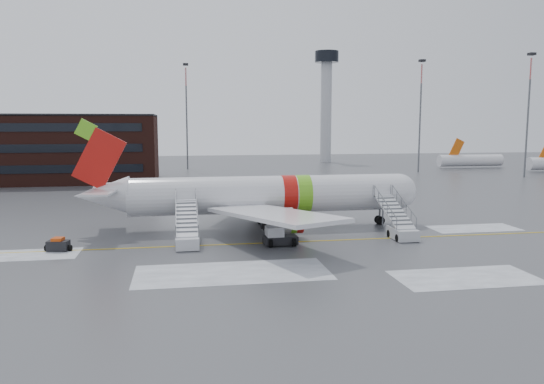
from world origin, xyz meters
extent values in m
plane|color=#494C4F|center=(0.00, 0.00, 0.00)|extent=(260.00, 260.00, 0.00)
cylinder|color=silver|center=(-0.74, 5.75, 3.50)|extent=(28.00, 3.80, 3.80)
sphere|color=silver|center=(13.26, 5.75, 3.50)|extent=(3.80, 3.80, 3.80)
cube|color=black|center=(14.31, 5.75, 4.00)|extent=(1.09, 1.60, 0.97)
cone|color=silver|center=(-17.14, 5.75, 3.75)|extent=(5.20, 3.72, 3.72)
cube|color=#B7130E|center=(-17.24, 5.75, 7.30)|extent=(5.27, 0.30, 6.09)
cube|color=#69C11E|center=(-18.34, 5.75, 10.10)|extent=(2.16, 0.26, 2.16)
cube|color=silver|center=(-16.94, 8.35, 4.40)|extent=(3.07, 4.85, 0.18)
cube|color=silver|center=(-16.94, 3.15, 4.40)|extent=(3.07, 4.85, 0.18)
cube|color=silver|center=(-1.74, 14.25, 2.90)|extent=(10.72, 15.97, 1.13)
cube|color=silver|center=(-1.74, -2.75, 2.90)|extent=(10.72, 15.97, 1.13)
cylinder|color=silver|center=(-0.24, 10.95, 1.55)|extent=(3.40, 2.10, 2.10)
cylinder|color=silver|center=(-0.24, 0.55, 1.55)|extent=(3.40, 2.10, 2.10)
cylinder|color=#595B60|center=(11.26, 5.75, 0.90)|extent=(0.20, 0.20, 1.80)
cylinder|color=black|center=(11.26, 5.75, 0.45)|extent=(0.90, 0.56, 0.90)
cylinder|color=black|center=(-1.24, 8.15, 0.45)|extent=(0.90, 0.56, 0.90)
cylinder|color=black|center=(-1.24, 3.35, 0.45)|extent=(0.90, 0.56, 0.90)
cube|color=#B5B8BC|center=(10.70, -1.55, 0.55)|extent=(2.00, 3.20, 1.00)
cube|color=#B5B8BC|center=(10.70, 0.55, 2.23)|extent=(1.90, 5.87, 2.52)
cube|color=#B5B8BC|center=(10.70, 3.85, 3.40)|extent=(1.90, 1.40, 0.15)
cylinder|color=#595B60|center=(10.70, 3.45, 1.70)|extent=(0.16, 0.16, 3.40)
cylinder|color=black|center=(9.80, -2.55, 0.35)|extent=(0.25, 0.70, 0.70)
cylinder|color=black|center=(11.60, -0.55, 0.35)|extent=(0.25, 0.70, 0.70)
cube|color=silver|center=(-9.11, -1.55, 0.55)|extent=(2.00, 3.20, 1.00)
cube|color=silver|center=(-9.11, 0.55, 2.23)|extent=(1.90, 5.87, 2.52)
cube|color=silver|center=(-9.11, 3.85, 3.40)|extent=(1.90, 1.40, 0.15)
cylinder|color=#595B60|center=(-9.11, 3.45, 1.70)|extent=(0.16, 0.16, 3.40)
cylinder|color=black|center=(-10.01, -2.55, 0.35)|extent=(0.25, 0.70, 0.70)
cylinder|color=black|center=(-8.21, -0.55, 0.35)|extent=(0.25, 0.70, 0.70)
cube|color=black|center=(-0.98, -2.00, 0.47)|extent=(2.99, 1.69, 0.73)
cube|color=silver|center=(-1.50, -2.02, 1.21)|extent=(1.52, 1.52, 0.94)
cube|color=black|center=(-1.50, -2.02, 1.57)|extent=(1.31, 1.41, 0.16)
cylinder|color=black|center=(-2.00, -2.77, 0.37)|extent=(0.34, 0.75, 0.73)
cylinder|color=black|center=(0.10, -2.69, 0.37)|extent=(0.34, 0.75, 0.73)
cylinder|color=black|center=(-2.05, -1.31, 0.37)|extent=(0.34, 0.75, 0.73)
cylinder|color=black|center=(0.04, -1.22, 0.37)|extent=(0.34, 0.75, 0.73)
cube|color=black|center=(-19.87, -1.00, 0.47)|extent=(1.87, 1.32, 0.86)
cube|color=#C23C0B|center=(-19.87, -1.00, 0.99)|extent=(1.01, 1.08, 0.34)
cylinder|color=black|center=(-20.56, -1.00, 0.26)|extent=(0.94, 0.66, 0.52)
cylinder|color=black|center=(-19.18, -1.00, 0.26)|extent=(0.94, 0.66, 0.52)
cylinder|color=#B2B5BA|center=(30.00, 95.00, 14.00)|extent=(3.00, 3.00, 28.00)
cylinder|color=black|center=(30.00, 95.00, 28.50)|extent=(6.40, 6.40, 3.00)
cylinder|color=#595B60|center=(42.00, 62.00, 9.60)|extent=(0.36, 0.36, 19.20)
cylinder|color=#CC7272|center=(42.00, 62.00, 21.12)|extent=(0.32, 0.32, 4.32)
cube|color=black|center=(42.00, 62.00, 24.00)|extent=(1.20, 1.20, 0.50)
cylinder|color=#595B60|center=(-8.00, 78.00, 9.60)|extent=(0.36, 0.36, 19.20)
cylinder|color=#CC7272|center=(-8.00, 78.00, 21.12)|extent=(0.32, 0.32, 4.32)
cube|color=black|center=(-8.00, 78.00, 24.00)|extent=(1.20, 1.20, 0.50)
cylinder|color=#595B60|center=(58.00, 48.00, 9.60)|extent=(0.36, 0.36, 19.20)
cylinder|color=#CC7272|center=(58.00, 48.00, 21.12)|extent=(0.32, 0.32, 4.32)
cube|color=black|center=(58.00, 48.00, 24.00)|extent=(1.20, 1.20, 0.50)
camera|label=1|loc=(-9.49, -47.13, 10.75)|focal=35.00mm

